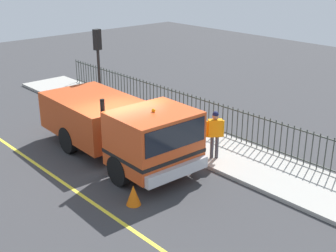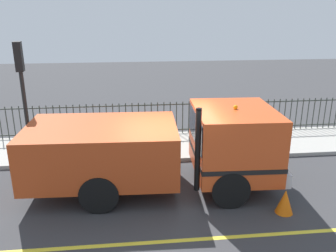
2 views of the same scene
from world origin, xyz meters
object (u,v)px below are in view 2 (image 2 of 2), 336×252
object	(u,v)px
work_truck	(169,145)
worker_standing	(227,120)
traffic_light_near	(22,79)
utility_cabinet	(138,131)
traffic_cone	(285,201)

from	to	relation	value
work_truck	worker_standing	world-z (taller)	work_truck
work_truck	traffic_light_near	bearing A→B (deg)	-112.83
work_truck	utility_cabinet	xyz separation A→B (m)	(3.21, 0.77, -0.68)
utility_cabinet	traffic_cone	bearing A→B (deg)	-144.80
work_truck	traffic_cone	bearing A→B (deg)	60.81
utility_cabinet	traffic_cone	size ratio (longest dim) A/B	1.49
worker_standing	traffic_light_near	world-z (taller)	traffic_light_near
worker_standing	traffic_light_near	bearing A→B (deg)	-50.52
worker_standing	traffic_cone	bearing A→B (deg)	43.00
worker_standing	traffic_light_near	size ratio (longest dim) A/B	0.46
work_truck	traffic_light_near	distance (m)	4.83
traffic_light_near	utility_cabinet	xyz separation A→B (m)	(1.28, -3.39, -2.19)
worker_standing	traffic_cone	size ratio (longest dim) A/B	2.78
worker_standing	utility_cabinet	distance (m)	3.17
traffic_light_near	utility_cabinet	bearing A→B (deg)	105.08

